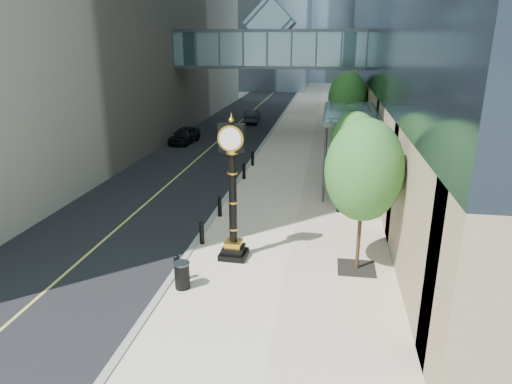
% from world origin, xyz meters
% --- Properties ---
extents(ground, '(320.00, 320.00, 0.00)m').
position_xyz_m(ground, '(0.00, 0.00, 0.00)').
color(ground, gray).
rests_on(ground, ground).
extents(road, '(8.00, 180.00, 0.02)m').
position_xyz_m(road, '(-7.00, 40.00, 0.01)').
color(road, black).
rests_on(road, ground).
extents(sidewalk, '(8.00, 180.00, 0.06)m').
position_xyz_m(sidewalk, '(1.00, 40.00, 0.03)').
color(sidewalk, beige).
rests_on(sidewalk, ground).
extents(curb, '(0.25, 180.00, 0.07)m').
position_xyz_m(curb, '(-3.00, 40.00, 0.04)').
color(curb, gray).
rests_on(curb, ground).
extents(skywalk, '(17.00, 4.20, 5.80)m').
position_xyz_m(skywalk, '(-3.00, 28.00, 7.71)').
color(skywalk, slate).
rests_on(skywalk, ground).
extents(entrance_canopy, '(3.00, 8.00, 4.38)m').
position_xyz_m(entrance_canopy, '(3.48, 14.00, 4.19)').
color(entrance_canopy, '#383F44').
rests_on(entrance_canopy, ground).
extents(bollard_row, '(0.20, 16.20, 0.90)m').
position_xyz_m(bollard_row, '(-2.70, 9.00, 0.51)').
color(bollard_row, black).
rests_on(bollard_row, sidewalk).
extents(street_trees, '(2.91, 28.67, 5.98)m').
position_xyz_m(street_trees, '(3.60, 16.37, 3.71)').
color(street_trees, black).
rests_on(street_trees, sidewalk).
extents(street_clock, '(1.08, 1.08, 5.51)m').
position_xyz_m(street_clock, '(-1.13, 3.19, 2.45)').
color(street_clock, black).
rests_on(street_clock, sidewalk).
extents(trash_bin, '(0.54, 0.54, 0.90)m').
position_xyz_m(trash_bin, '(-2.39, 0.60, 0.51)').
color(trash_bin, black).
rests_on(trash_bin, sidewalk).
extents(pedestrian, '(0.74, 0.59, 1.76)m').
position_xyz_m(pedestrian, '(4.26, 8.14, 0.94)').
color(pedestrian, beige).
rests_on(pedestrian, sidewalk).
extents(car_near, '(1.98, 4.05, 1.33)m').
position_xyz_m(car_near, '(-9.54, 23.41, 0.69)').
color(car_near, black).
rests_on(car_near, road).
extents(car_far, '(1.68, 4.12, 1.33)m').
position_xyz_m(car_far, '(-5.66, 34.33, 0.68)').
color(car_far, black).
rests_on(car_far, road).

